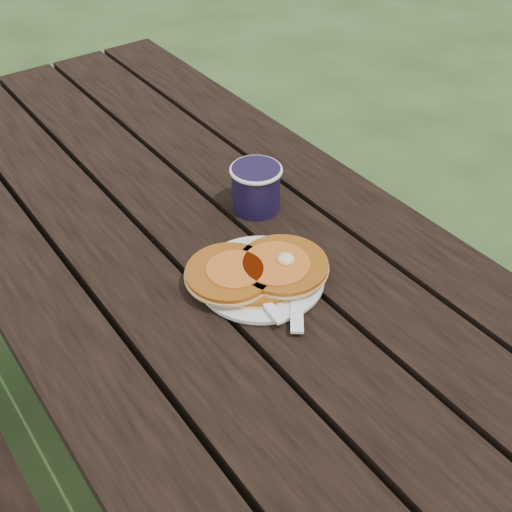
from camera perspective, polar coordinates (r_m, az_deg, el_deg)
ground at (r=1.73m, az=-3.13°, el=-18.36°), size 60.00×60.00×0.00m
picnic_table at (r=1.43m, az=-3.65°, el=-10.66°), size 1.36×1.80×0.75m
plate at (r=1.07m, az=0.39°, el=-1.99°), size 0.21×0.21×0.01m
pancake_stack at (r=1.06m, az=0.20°, el=-1.28°), size 0.23×0.18×0.04m
knife at (r=1.04m, az=3.59°, el=-3.19°), size 0.13×0.15×0.00m
fork at (r=1.02m, az=0.77°, el=-3.96°), size 0.05×0.16×0.01m
coffee_cup at (r=1.21m, az=0.01°, el=6.29°), size 0.10×0.10×0.09m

